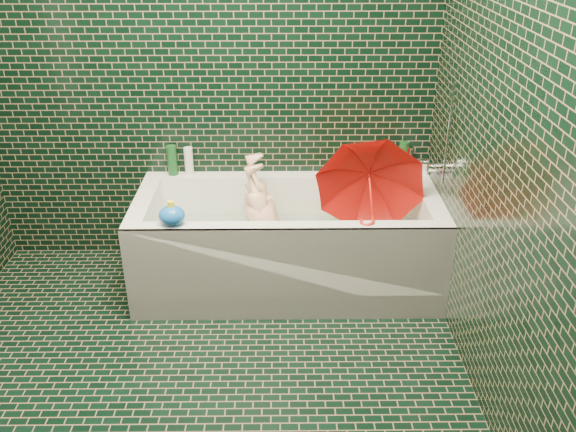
{
  "coord_description": "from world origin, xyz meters",
  "views": [
    {
      "loc": [
        0.42,
        -2.02,
        2.0
      ],
      "look_at": [
        0.45,
        0.82,
        0.54
      ],
      "focal_mm": 38.0,
      "sensor_mm": 36.0,
      "label": 1
    }
  ],
  "objects_px": {
    "bathtub": "(288,252)",
    "child": "(269,233)",
    "rubber_duck": "(364,168)",
    "umbrella": "(371,196)",
    "bath_toy": "(172,215)"
  },
  "relations": [
    {
      "from": "bathtub",
      "to": "child",
      "type": "relative_size",
      "value": 1.88
    },
    {
      "from": "rubber_duck",
      "to": "umbrella",
      "type": "bearing_deg",
      "value": -67.12
    },
    {
      "from": "bathtub",
      "to": "child",
      "type": "xyz_separation_m",
      "value": [
        -0.1,
        0.05,
        0.1
      ]
    },
    {
      "from": "child",
      "to": "umbrella",
      "type": "height_order",
      "value": "umbrella"
    },
    {
      "from": "rubber_duck",
      "to": "bath_toy",
      "type": "distance_m",
      "value": 1.21
    },
    {
      "from": "child",
      "to": "rubber_duck",
      "type": "xyz_separation_m",
      "value": [
        0.56,
        0.27,
        0.29
      ]
    },
    {
      "from": "bathtub",
      "to": "child",
      "type": "bearing_deg",
      "value": 154.54
    },
    {
      "from": "bathtub",
      "to": "rubber_duck",
      "type": "relative_size",
      "value": 12.73
    },
    {
      "from": "umbrella",
      "to": "bath_toy",
      "type": "relative_size",
      "value": 3.58
    },
    {
      "from": "child",
      "to": "bath_toy",
      "type": "relative_size",
      "value": 5.58
    },
    {
      "from": "child",
      "to": "bathtub",
      "type": "bearing_deg",
      "value": 67.24
    },
    {
      "from": "rubber_duck",
      "to": "bath_toy",
      "type": "relative_size",
      "value": 0.82
    },
    {
      "from": "bathtub",
      "to": "umbrella",
      "type": "bearing_deg",
      "value": -9.19
    },
    {
      "from": "umbrella",
      "to": "rubber_duck",
      "type": "bearing_deg",
      "value": 94.49
    },
    {
      "from": "umbrella",
      "to": "bath_toy",
      "type": "distance_m",
      "value": 1.06
    }
  ]
}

